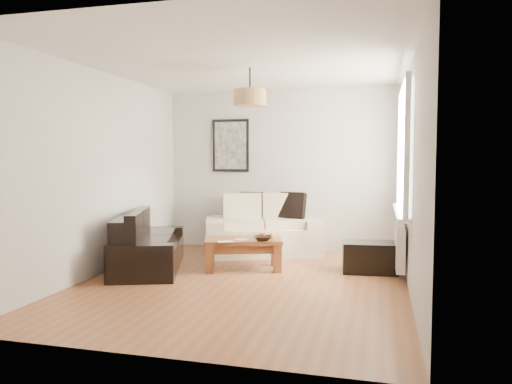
% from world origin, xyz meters
% --- Properties ---
extents(floor, '(4.50, 4.50, 0.00)m').
position_xyz_m(floor, '(0.00, 0.00, 0.00)').
color(floor, brown).
rests_on(floor, ground).
extents(ceiling, '(3.80, 4.50, 0.00)m').
position_xyz_m(ceiling, '(0.00, 0.00, 2.60)').
color(ceiling, white).
rests_on(ceiling, floor).
extents(wall_back, '(3.80, 0.04, 2.60)m').
position_xyz_m(wall_back, '(0.00, 2.25, 1.30)').
color(wall_back, silver).
rests_on(wall_back, floor).
extents(wall_front, '(3.80, 0.04, 2.60)m').
position_xyz_m(wall_front, '(0.00, -2.25, 1.30)').
color(wall_front, silver).
rests_on(wall_front, floor).
extents(wall_left, '(0.04, 4.50, 2.60)m').
position_xyz_m(wall_left, '(-1.90, 0.00, 1.30)').
color(wall_left, silver).
rests_on(wall_left, floor).
extents(wall_right, '(0.04, 4.50, 2.60)m').
position_xyz_m(wall_right, '(1.90, 0.00, 1.30)').
color(wall_right, silver).
rests_on(wall_right, floor).
extents(window_bay, '(0.14, 1.90, 1.60)m').
position_xyz_m(window_bay, '(1.86, 0.80, 1.60)').
color(window_bay, white).
rests_on(window_bay, wall_right).
extents(radiator, '(0.10, 0.90, 0.52)m').
position_xyz_m(radiator, '(1.82, 0.80, 0.38)').
color(radiator, white).
rests_on(radiator, wall_right).
extents(poster, '(0.62, 0.04, 0.87)m').
position_xyz_m(poster, '(-0.85, 2.22, 1.70)').
color(poster, black).
rests_on(poster, wall_back).
extents(pendant_shade, '(0.40, 0.40, 0.20)m').
position_xyz_m(pendant_shade, '(0.00, 0.30, 2.23)').
color(pendant_shade, tan).
rests_on(pendant_shade, ceiling).
extents(loveseat_cream, '(1.96, 1.48, 0.87)m').
position_xyz_m(loveseat_cream, '(-0.20, 1.78, 0.43)').
color(loveseat_cream, beige).
rests_on(loveseat_cream, floor).
extents(sofa_leather, '(1.29, 1.82, 0.71)m').
position_xyz_m(sofa_leather, '(-1.43, 0.37, 0.36)').
color(sofa_leather, black).
rests_on(sofa_leather, floor).
extents(coffee_table, '(1.14, 0.84, 0.42)m').
position_xyz_m(coffee_table, '(-0.20, 0.68, 0.21)').
color(coffee_table, brown).
rests_on(coffee_table, floor).
extents(ottoman, '(0.73, 0.51, 0.40)m').
position_xyz_m(ottoman, '(1.45, 0.93, 0.20)').
color(ottoman, black).
rests_on(ottoman, floor).
extents(cushion_left, '(0.41, 0.15, 0.40)m').
position_xyz_m(cushion_left, '(-0.43, 1.99, 0.74)').
color(cushion_left, black).
rests_on(cushion_left, loveseat_cream).
extents(cushion_right, '(0.43, 0.21, 0.41)m').
position_xyz_m(cushion_right, '(0.24, 1.99, 0.75)').
color(cushion_right, black).
rests_on(cushion_right, loveseat_cream).
extents(fruit_bowl, '(0.31, 0.31, 0.06)m').
position_xyz_m(fruit_bowl, '(0.09, 0.59, 0.45)').
color(fruit_bowl, black).
rests_on(fruit_bowl, coffee_table).
extents(orange_a, '(0.12, 0.12, 0.09)m').
position_xyz_m(orange_a, '(0.09, 0.74, 0.46)').
color(orange_a, '#D74912').
rests_on(orange_a, fruit_bowl).
extents(orange_b, '(0.10, 0.10, 0.09)m').
position_xyz_m(orange_b, '(0.18, 0.76, 0.46)').
color(orange_b, orange).
rests_on(orange_b, fruit_bowl).
extents(orange_c, '(0.10, 0.10, 0.08)m').
position_xyz_m(orange_c, '(0.03, 0.77, 0.46)').
color(orange_c, orange).
rests_on(orange_c, fruit_bowl).
extents(papers, '(0.24, 0.21, 0.01)m').
position_xyz_m(papers, '(-0.35, 0.38, 0.42)').
color(papers, silver).
rests_on(papers, coffee_table).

